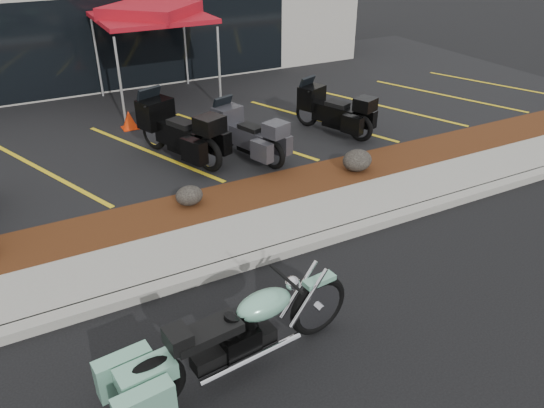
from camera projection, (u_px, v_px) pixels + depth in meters
ground at (266, 301)px, 7.52m from camera, size 90.00×90.00×0.00m
curb at (240, 264)px, 8.18m from camera, size 24.00×0.25×0.15m
sidewalk at (222, 242)px, 8.72m from camera, size 24.00×1.20×0.15m
mulch_bed at (196, 210)px, 9.65m from camera, size 24.00×1.20×0.16m
upper_lot at (122, 120)px, 13.82m from camera, size 26.00×9.60×0.15m
dealership_building at (68, 8)px, 17.73m from camera, size 18.00×8.16×4.00m
boulder_mid at (189, 196)px, 9.58m from camera, size 0.50×0.42×0.36m
boulder_right at (357, 160)px, 10.83m from camera, size 0.63×0.52×0.44m
hero_cruiser at (318, 298)px, 6.70m from camera, size 3.26×1.15×1.12m
touring_black_mid at (152, 119)px, 11.60m from camera, size 1.75×2.61×1.42m
touring_grey at (224, 123)px, 11.66m from camera, size 1.40×2.23×1.21m
touring_black_rear at (307, 102)px, 12.93m from camera, size 1.55×2.28×1.24m
traffic_cone at (129, 120)px, 12.97m from camera, size 0.48×0.48×0.44m
popup_canopy at (151, 14)px, 13.75m from camera, size 3.18×3.18×2.60m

